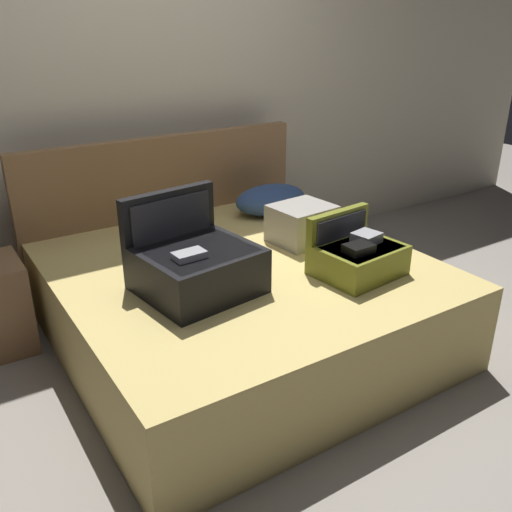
{
  "coord_description": "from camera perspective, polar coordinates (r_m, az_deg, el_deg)",
  "views": [
    {
      "loc": [
        -1.4,
        -1.92,
        1.7
      ],
      "look_at": [
        0.0,
        0.26,
        0.58
      ],
      "focal_mm": 38.86,
      "sensor_mm": 36.0,
      "label": 1
    }
  ],
  "objects": [
    {
      "name": "bed",
      "position": [
        3.08,
        -1.42,
        -4.95
      ],
      "size": [
        1.87,
        1.87,
        0.48
      ],
      "primitive_type": "cube",
      "color": "tan",
      "rests_on": "ground"
    },
    {
      "name": "headboard",
      "position": [
        3.77,
        -9.24,
        4.57
      ],
      "size": [
        1.91,
        0.08,
        1.0
      ],
      "primitive_type": "cube",
      "color": "olive",
      "rests_on": "ground"
    },
    {
      "name": "back_wall",
      "position": [
        3.85,
        -11.79,
        16.97
      ],
      "size": [
        8.0,
        0.1,
        2.6
      ],
      "primitive_type": "cube",
      "color": "beige",
      "rests_on": "ground"
    },
    {
      "name": "hard_case_large",
      "position": [
        2.66,
        -6.29,
        -0.77
      ],
      "size": [
        0.58,
        0.56,
        0.45
      ],
      "rotation": [
        0.0,
        0.0,
        0.13
      ],
      "color": "black",
      "rests_on": "bed"
    },
    {
      "name": "ground_plane",
      "position": [
        2.92,
        2.82,
        -12.25
      ],
      "size": [
        12.0,
        12.0,
        0.0
      ],
      "primitive_type": "plane",
      "color": "gray"
    },
    {
      "name": "hard_case_small",
      "position": [
        3.25,
        4.73,
        3.38
      ],
      "size": [
        0.36,
        0.34,
        0.22
      ],
      "rotation": [
        0.0,
        0.0,
        0.09
      ],
      "color": "gray",
      "rests_on": "bed"
    },
    {
      "name": "pillow_near_headboard",
      "position": [
        3.72,
        1.52,
        5.83
      ],
      "size": [
        0.52,
        0.33,
        0.2
      ],
      "primitive_type": "ellipsoid",
      "rotation": [
        0.0,
        0.0,
        -0.04
      ],
      "color": "navy",
      "rests_on": "bed"
    },
    {
      "name": "hard_case_medium",
      "position": [
        2.87,
        10.38,
        0.07
      ],
      "size": [
        0.45,
        0.39,
        0.3
      ],
      "rotation": [
        0.0,
        0.0,
        0.1
      ],
      "color": "olive",
      "rests_on": "bed"
    }
  ]
}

